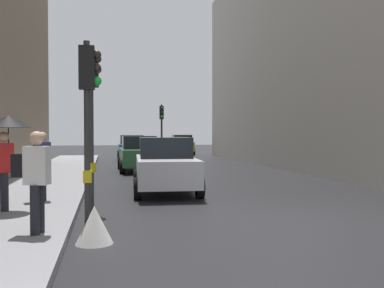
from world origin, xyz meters
TOP-DOWN VIEW (x-y plane):
  - ground_plane at (0.00, 0.00)m, footprint 120.00×120.00m
  - sidewalk_kerb at (-6.24, 6.00)m, footprint 2.95×40.00m
  - traffic_light_far_median at (-0.63, 18.58)m, footprint 0.25×0.43m
  - traffic_light_near_right at (-4.44, 2.19)m, footprint 0.45×0.35m
  - traffic_light_near_left at (-4.44, 0.04)m, footprint 0.43×0.24m
  - car_blue_van at (-2.34, 22.11)m, footprint 2.06×4.22m
  - car_silver_hatchback at (-2.26, 4.98)m, footprint 2.21×4.30m
  - car_green_estate at (-2.52, 12.85)m, footprint 2.05×4.21m
  - car_yellow_taxi at (2.47, 28.83)m, footprint 2.18×4.28m
  - pedestrian_with_umbrella at (-6.28, 1.65)m, footprint 1.00×1.00m
  - pedestrian_with_grey_backpack at (-5.77, 2.95)m, footprint 0.66×0.45m
  - pedestrian_with_black_backpack at (-5.31, -0.79)m, footprint 0.65×0.42m
  - warning_sign_triangle at (-4.31, -1.06)m, footprint 0.64×0.64m

SIDE VIEW (x-z plane):
  - ground_plane at x=0.00m, z-range 0.00..0.00m
  - sidewalk_kerb at x=-6.24m, z-range 0.00..0.16m
  - warning_sign_triangle at x=-4.31m, z-range 0.00..0.65m
  - car_blue_van at x=-2.34m, z-range 0.00..1.76m
  - car_silver_hatchback at x=-2.26m, z-range 0.00..1.76m
  - car_green_estate at x=-2.52m, z-range 0.00..1.76m
  - car_yellow_taxi at x=2.47m, z-range 0.00..1.76m
  - pedestrian_with_grey_backpack at x=-5.77m, z-range 0.28..2.05m
  - pedestrian_with_black_backpack at x=-5.31m, z-range 0.28..2.05m
  - pedestrian_with_umbrella at x=-6.28m, z-range 0.77..2.91m
  - traffic_light_near_left at x=-4.44m, z-range 0.70..4.38m
  - traffic_light_far_median at x=-0.63m, z-range 0.71..4.46m
  - traffic_light_near_right at x=-4.44m, z-range 0.75..4.71m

